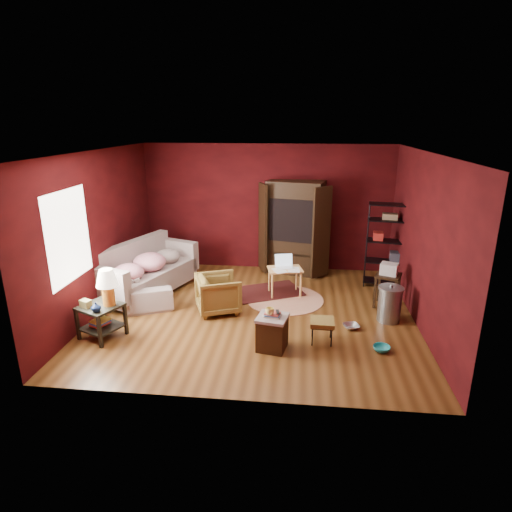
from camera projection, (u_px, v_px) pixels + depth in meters
The scene contains 18 objects.
room at pixel (252, 237), 7.18m from camera, with size 5.54×5.04×2.84m.
sofa at pixel (146, 274), 8.37m from camera, with size 2.09×0.61×0.82m, color gray.
armchair at pixel (218, 292), 7.59m from camera, with size 0.72×0.67×0.74m, color black.
pet_bowl_steel at pixel (352, 321), 7.01m from camera, with size 0.26×0.06×0.26m, color #B0B2B7.
pet_bowl_turquoise at pixel (382, 343), 6.32m from camera, with size 0.25×0.08×0.25m, color #26ABB4.
vase at pixel (96, 307), 6.39m from camera, with size 0.15×0.15×0.15m, color #0D1D45.
mug at pixel (270, 310), 6.19m from camera, with size 0.13×0.10×0.13m, color #EAD472.
side_table at pixel (104, 297), 6.60m from camera, with size 0.75×0.75×1.12m.
sofa_cushions at pixel (145, 271), 8.35m from camera, with size 1.59×2.40×0.94m.
hamper at pixel (272, 332), 6.35m from camera, with size 0.50×0.50×0.61m.
footstool at pixel (322, 323), 6.54m from camera, with size 0.36×0.36×0.37m.
rug_round at pixel (285, 299), 8.18m from camera, with size 1.68×1.68×0.01m.
rug_oriental at pixel (267, 291), 8.52m from camera, with size 1.56×1.35×0.01m.
laptop_desk at pixel (285, 271), 8.27m from camera, with size 0.73×0.62×0.79m.
tv_armoire at pixel (294, 226), 9.37m from camera, with size 1.57×1.07×2.04m.
wire_shelving at pixel (388, 242), 8.59m from camera, with size 0.88×0.48×1.72m.
small_stand at pixel (388, 275), 7.70m from camera, with size 0.54×0.54×0.83m.
trash_can at pixel (390, 304), 7.24m from camera, with size 0.44×0.44×0.66m.
Camera 1 is at (0.77, -6.91, 3.29)m, focal length 30.00 mm.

